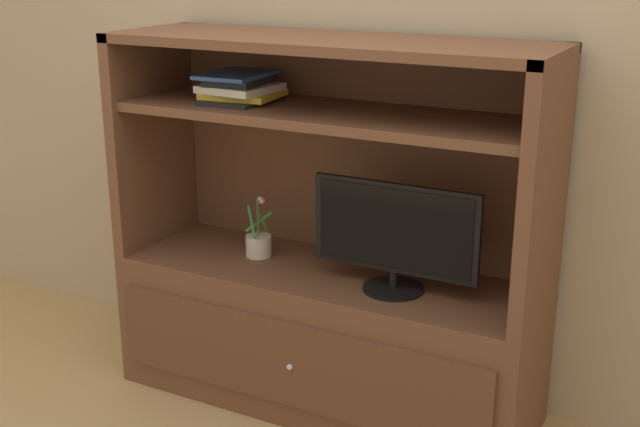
{
  "coord_description": "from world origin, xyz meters",
  "views": [
    {
      "loc": [
        1.39,
        -2.26,
        1.77
      ],
      "look_at": [
        0.0,
        0.35,
        0.82
      ],
      "focal_mm": 46.24,
      "sensor_mm": 36.0,
      "label": 1
    }
  ],
  "objects_px": {
    "media_console": "(327,294)",
    "magazine_stack": "(240,88)",
    "tv_monitor": "(395,234)",
    "potted_plant": "(259,244)"
  },
  "relations": [
    {
      "from": "media_console",
      "to": "magazine_stack",
      "type": "xyz_separation_m",
      "value": [
        -0.38,
        -0.0,
        0.79
      ]
    },
    {
      "from": "media_console",
      "to": "magazine_stack",
      "type": "height_order",
      "value": "media_console"
    },
    {
      "from": "tv_monitor",
      "to": "potted_plant",
      "type": "relative_size",
      "value": 2.47
    },
    {
      "from": "media_console",
      "to": "potted_plant",
      "type": "height_order",
      "value": "media_console"
    },
    {
      "from": "media_console",
      "to": "magazine_stack",
      "type": "relative_size",
      "value": 4.81
    },
    {
      "from": "media_console",
      "to": "potted_plant",
      "type": "xyz_separation_m",
      "value": [
        -0.32,
        0.01,
        0.15
      ]
    },
    {
      "from": "tv_monitor",
      "to": "magazine_stack",
      "type": "height_order",
      "value": "magazine_stack"
    },
    {
      "from": "potted_plant",
      "to": "media_console",
      "type": "bearing_deg",
      "value": -1.88
    },
    {
      "from": "potted_plant",
      "to": "magazine_stack",
      "type": "xyz_separation_m",
      "value": [
        -0.06,
        -0.01,
        0.64
      ]
    },
    {
      "from": "potted_plant",
      "to": "magazine_stack",
      "type": "bearing_deg",
      "value": -166.08
    }
  ]
}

